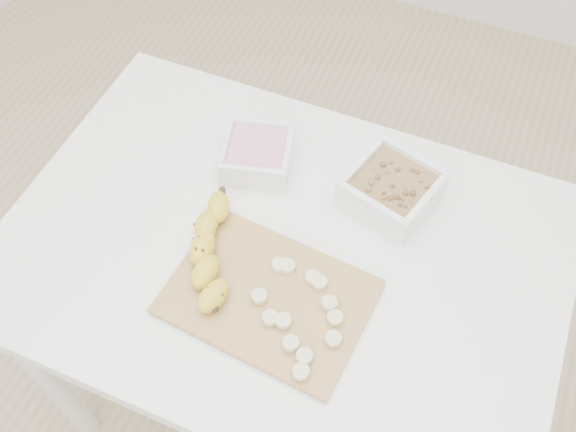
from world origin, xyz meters
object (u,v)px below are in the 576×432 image
at_px(cutting_board, 268,297).
at_px(banana, 211,252).
at_px(table, 282,274).
at_px(bowl_yogurt, 257,154).
at_px(bowl_granola, 391,189).

xyz_separation_m(cutting_board, banana, (-0.12, 0.03, 0.03)).
height_order(table, banana, banana).
bearing_deg(banana, bowl_yogurt, 82.59).
relative_size(table, bowl_granola, 5.42).
relative_size(bowl_yogurt, cutting_board, 0.48).
distance_m(bowl_granola, cutting_board, 0.31).
bearing_deg(cutting_board, bowl_yogurt, 117.90).
distance_m(bowl_yogurt, banana, 0.23).
height_order(bowl_yogurt, cutting_board, bowl_yogurt).
distance_m(bowl_yogurt, cutting_board, 0.30).
bearing_deg(bowl_yogurt, banana, -85.29).
height_order(bowl_yogurt, banana, bowl_yogurt).
relative_size(bowl_yogurt, bowl_granola, 0.86).
bearing_deg(bowl_granola, cutting_board, -114.22).
xyz_separation_m(bowl_granola, cutting_board, (-0.13, -0.28, -0.03)).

